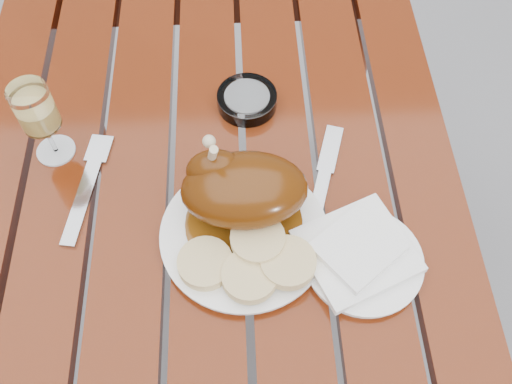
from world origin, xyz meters
TOP-DOWN VIEW (x-y plane):
  - ground at (0.00, 0.00)m, footprint 60.00×60.00m
  - table at (0.00, 0.00)m, footprint 0.80×1.20m
  - dinner_plate at (0.06, -0.07)m, footprint 0.29×0.29m
  - roast_duck at (0.05, -0.02)m, footprint 0.18×0.17m
  - bread_dumplings at (0.06, -0.12)m, footprint 0.19×0.13m
  - wine_glass at (-0.25, 0.11)m, footprint 0.07×0.07m
  - side_plate at (0.22, -0.12)m, footprint 0.23×0.23m
  - napkin at (0.21, -0.11)m, footprint 0.19×0.18m
  - ashtray at (0.07, 0.19)m, footprint 0.12×0.12m
  - fork at (-0.19, 0.02)m, footprint 0.05×0.19m
  - knife at (0.17, -0.00)m, footprint 0.08×0.20m

SIDE VIEW (x-z plane):
  - ground at x=0.00m, z-range 0.00..0.00m
  - table at x=0.00m, z-range 0.00..0.75m
  - knife at x=0.17m, z-range 0.75..0.76m
  - fork at x=-0.19m, z-range 0.75..0.76m
  - side_plate at x=0.22m, z-range 0.75..0.76m
  - dinner_plate at x=0.06m, z-range 0.75..0.77m
  - ashtray at x=0.07m, z-range 0.75..0.78m
  - napkin at x=0.21m, z-range 0.76..0.78m
  - bread_dumplings at x=0.06m, z-range 0.77..0.80m
  - roast_duck at x=0.05m, z-range 0.75..0.88m
  - wine_glass at x=-0.25m, z-range 0.75..0.90m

